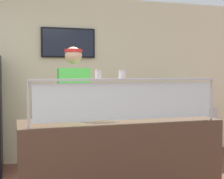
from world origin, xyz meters
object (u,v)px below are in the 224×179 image
(pizza_server, at_px, (97,117))
(pizza_tray, at_px, (100,119))
(worker_figure, at_px, (74,108))
(pizza_box_stack, at_px, (190,98))
(parmesan_shaker, at_px, (98,75))
(pepper_flake_shaker, at_px, (122,75))

(pizza_server, bearing_deg, pizza_tray, 50.87)
(worker_figure, xyz_separation_m, pizza_box_stack, (2.16, 0.93, 0.01))
(pizza_tray, xyz_separation_m, parmesan_shaker, (-0.09, -0.28, 0.46))
(pizza_server, height_order, parmesan_shaker, parmesan_shaker)
(worker_figure, bearing_deg, pizza_server, -80.70)
(pizza_server, bearing_deg, parmesan_shaker, -85.62)
(parmesan_shaker, xyz_separation_m, worker_figure, (-0.05, 0.96, -0.42))
(pizza_tray, relative_size, pizza_server, 1.48)
(parmesan_shaker, bearing_deg, pizza_server, 77.36)
(worker_figure, bearing_deg, pepper_flake_shaker, -73.05)
(pizza_tray, xyz_separation_m, worker_figure, (-0.14, 0.68, 0.04))
(pizza_box_stack, bearing_deg, pizza_tray, -141.54)
(pizza_tray, height_order, worker_figure, worker_figure)
(pizza_tray, bearing_deg, worker_figure, 102.00)
(worker_figure, bearing_deg, pizza_tray, -78.00)
(worker_figure, bearing_deg, pizza_box_stack, 23.22)
(pizza_box_stack, bearing_deg, pepper_flake_shaker, -134.72)
(pizza_server, relative_size, pepper_flake_shaker, 3.30)
(pepper_flake_shaker, bearing_deg, pizza_box_stack, 45.28)
(pizza_server, xyz_separation_m, worker_figure, (-0.11, 0.70, 0.02))
(pizza_tray, bearing_deg, pizza_server, -146.16)
(pizza_server, bearing_deg, pizza_box_stack, 55.42)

